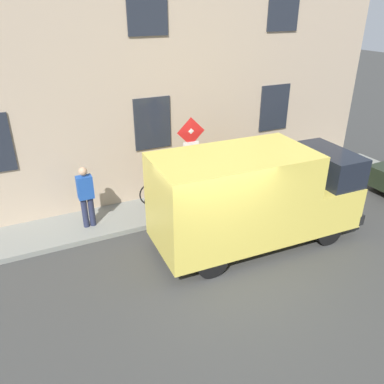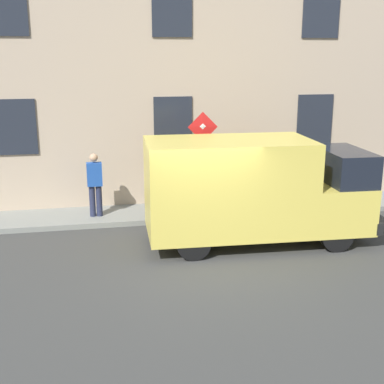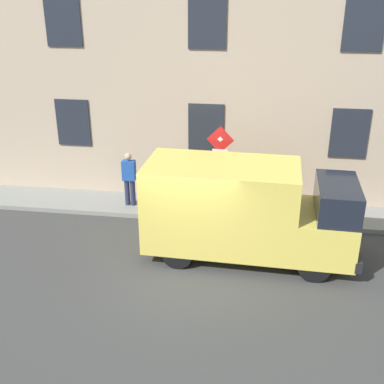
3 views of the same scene
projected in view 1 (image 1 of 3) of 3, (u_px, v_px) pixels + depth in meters
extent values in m
plane|color=#3B3B3A|center=(222.00, 276.00, 8.82)|extent=(80.00, 80.00, 0.00)
cube|color=gray|center=(165.00, 208.00, 11.58)|extent=(1.61, 17.63, 0.14)
cube|color=#BFA88D|center=(146.00, 72.00, 10.83)|extent=(0.70, 15.63, 7.76)
cube|color=#232833|center=(274.00, 108.00, 12.81)|extent=(0.06, 1.10, 1.50)
cube|color=#232833|center=(152.00, 123.00, 11.15)|extent=(0.06, 1.10, 1.50)
cube|color=#232833|center=(284.00, 4.00, 11.44)|extent=(0.06, 1.10, 1.50)
cube|color=#232833|center=(147.00, 4.00, 9.78)|extent=(0.06, 1.10, 1.50)
cylinder|color=#474C47|center=(190.00, 169.00, 10.74)|extent=(0.09, 0.09, 2.65)
pyramid|color=silver|center=(191.00, 132.00, 10.20)|extent=(0.07, 0.50, 0.50)
pyramid|color=red|center=(191.00, 132.00, 10.21)|extent=(0.05, 0.56, 0.56)
cube|color=white|center=(191.00, 152.00, 10.46)|extent=(0.07, 0.44, 0.56)
cylinder|color=#1933B2|center=(191.00, 150.00, 10.41)|extent=(0.02, 0.24, 0.24)
cube|color=#E4CD53|center=(232.00, 197.00, 9.29)|extent=(2.13, 3.87, 2.18)
cube|color=#E4CD53|center=(316.00, 198.00, 10.46)|extent=(2.05, 1.47, 1.10)
cube|color=black|center=(327.00, 166.00, 10.14)|extent=(1.95, 1.05, 0.84)
cube|color=black|center=(335.00, 204.00, 10.89)|extent=(2.00, 0.23, 0.28)
cylinder|color=black|center=(287.00, 201.00, 11.32)|extent=(0.25, 0.77, 0.76)
cylinder|color=black|center=(328.00, 231.00, 9.87)|extent=(0.25, 0.77, 0.76)
cylinder|color=black|center=(182.00, 225.00, 10.13)|extent=(0.25, 0.77, 0.76)
cylinder|color=black|center=(212.00, 262.00, 8.68)|extent=(0.25, 0.77, 0.76)
cylinder|color=black|center=(380.00, 179.00, 12.93)|extent=(0.19, 0.60, 0.60)
torus|color=black|center=(208.00, 183.00, 12.29)|extent=(0.23, 0.67, 0.66)
torus|color=black|center=(238.00, 178.00, 12.59)|extent=(0.23, 0.67, 0.66)
cylinder|color=orange|center=(218.00, 175.00, 12.29)|extent=(0.10, 0.60, 0.60)
cylinder|color=orange|center=(221.00, 167.00, 12.19)|extent=(0.12, 0.73, 0.07)
cylinder|color=orange|center=(229.00, 174.00, 12.41)|extent=(0.06, 0.19, 0.55)
cylinder|color=orange|center=(232.00, 180.00, 12.55)|extent=(0.08, 0.43, 0.12)
cylinder|color=orange|center=(209.00, 175.00, 12.18)|extent=(0.05, 0.09, 0.50)
cube|color=black|center=(231.00, 165.00, 12.29)|extent=(0.10, 0.21, 0.06)
cylinder|color=#262626|center=(210.00, 167.00, 12.06)|extent=(0.46, 0.08, 0.03)
torus|color=black|center=(181.00, 190.00, 11.82)|extent=(0.21, 0.67, 0.66)
torus|color=black|center=(210.00, 182.00, 12.30)|extent=(0.21, 0.67, 0.66)
cylinder|color=red|center=(191.00, 181.00, 11.88)|extent=(0.08, 0.60, 0.60)
cylinder|color=red|center=(193.00, 173.00, 11.80)|extent=(0.09, 0.73, 0.07)
cylinder|color=red|center=(201.00, 179.00, 12.05)|extent=(0.05, 0.19, 0.55)
cylinder|color=red|center=(205.00, 185.00, 12.22)|extent=(0.07, 0.43, 0.12)
cylinder|color=red|center=(182.00, 182.00, 11.73)|extent=(0.04, 0.09, 0.50)
cube|color=black|center=(203.00, 170.00, 11.95)|extent=(0.10, 0.21, 0.06)
cylinder|color=#262626|center=(183.00, 173.00, 11.61)|extent=(0.46, 0.07, 0.03)
torus|color=black|center=(150.00, 194.00, 11.53)|extent=(0.23, 0.67, 0.66)
torus|color=black|center=(184.00, 189.00, 11.83)|extent=(0.23, 0.67, 0.66)
cylinder|color=#853892|center=(161.00, 187.00, 11.54)|extent=(0.11, 0.60, 0.60)
cylinder|color=#853892|center=(163.00, 178.00, 11.44)|extent=(0.13, 0.73, 0.07)
cylinder|color=#853892|center=(173.00, 185.00, 11.65)|extent=(0.06, 0.19, 0.55)
cylinder|color=#853892|center=(177.00, 192.00, 11.79)|extent=(0.09, 0.43, 0.12)
cylinder|color=#853892|center=(151.00, 187.00, 11.43)|extent=(0.05, 0.09, 0.50)
cube|color=black|center=(175.00, 176.00, 11.53)|extent=(0.10, 0.21, 0.06)
cylinder|color=#262626|center=(151.00, 177.00, 11.31)|extent=(0.46, 0.09, 0.03)
cylinder|color=#262B47|center=(92.00, 211.00, 10.41)|extent=(0.16, 0.16, 0.85)
cylinder|color=#262B47|center=(85.00, 213.00, 10.34)|extent=(0.16, 0.16, 0.85)
cube|color=#204DA9|center=(85.00, 187.00, 10.05)|extent=(0.26, 0.40, 0.62)
sphere|color=tan|center=(83.00, 171.00, 9.85)|extent=(0.22, 0.22, 0.22)
cylinder|color=#2D5133|center=(181.00, 197.00, 11.12)|extent=(0.44, 0.44, 0.90)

